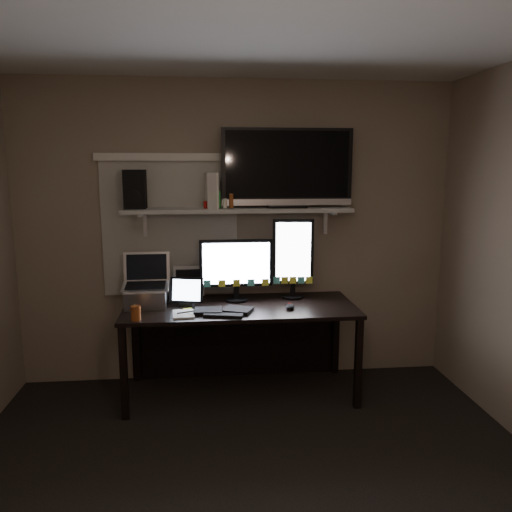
{
  "coord_description": "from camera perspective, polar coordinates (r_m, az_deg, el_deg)",
  "views": [
    {
      "loc": [
        -0.26,
        -2.34,
        1.8
      ],
      "look_at": [
        0.11,
        1.25,
        1.15
      ],
      "focal_mm": 35.0,
      "sensor_mm": 36.0,
      "label": 1
    }
  ],
  "objects": [
    {
      "name": "laptop",
      "position": [
        3.94,
        -12.53,
        -2.84
      ],
      "size": [
        0.36,
        0.3,
        0.4
      ],
      "primitive_type": "cube",
      "rotation": [
        0.0,
        0.0,
        0.02
      ],
      "color": "silver",
      "rests_on": "desk"
    },
    {
      "name": "desk",
      "position": [
        4.09,
        -1.92,
        -7.6
      ],
      "size": [
        1.8,
        0.75,
        0.73
      ],
      "color": "black",
      "rests_on": "floor"
    },
    {
      "name": "wall_shelf",
      "position": [
        3.99,
        -2.07,
        5.31
      ],
      "size": [
        1.8,
        0.35,
        0.03
      ],
      "primitive_type": "cube",
      "color": "#A4A4A0",
      "rests_on": "back_wall"
    },
    {
      "name": "monitor_landscape",
      "position": [
        4.01,
        -2.28,
        -1.56
      ],
      "size": [
        0.59,
        0.07,
        0.51
      ],
      "primitive_type": "cube",
      "rotation": [
        0.0,
        0.0,
        0.02
      ],
      "color": "black",
      "rests_on": "desk"
    },
    {
      "name": "floor",
      "position": [
        2.97,
        0.43,
        -27.22
      ],
      "size": [
        3.6,
        3.6,
        0.0
      ],
      "primitive_type": "plane",
      "color": "black",
      "rests_on": "ground"
    },
    {
      "name": "sticky_notes",
      "position": [
        3.78,
        -7.86,
        -6.37
      ],
      "size": [
        0.29,
        0.21,
        0.0
      ],
      "primitive_type": null,
      "rotation": [
        0.0,
        0.0,
        0.03
      ],
      "color": "#F8FF45",
      "rests_on": "desk"
    },
    {
      "name": "monitor_portrait",
      "position": [
        4.1,
        4.25,
        -0.23
      ],
      "size": [
        0.34,
        0.09,
        0.67
      ],
      "primitive_type": "cube",
      "rotation": [
        0.0,
        0.0,
        -0.08
      ],
      "color": "black",
      "rests_on": "desk"
    },
    {
      "name": "mouse",
      "position": [
        3.84,
        3.92,
        -5.8
      ],
      "size": [
        0.09,
        0.12,
        0.04
      ],
      "primitive_type": "ellipsoid",
      "rotation": [
        0.0,
        0.0,
        -0.29
      ],
      "color": "black",
      "rests_on": "desk"
    },
    {
      "name": "file_sorter",
      "position": [
        4.14,
        -7.66,
        -3.05
      ],
      "size": [
        0.22,
        0.11,
        0.27
      ],
      "primitive_type": "cube",
      "rotation": [
        0.0,
        0.0,
        0.07
      ],
      "color": "black",
      "rests_on": "desk"
    },
    {
      "name": "game_console",
      "position": [
        3.97,
        -5.09,
        7.47
      ],
      "size": [
        0.1,
        0.24,
        0.28
      ],
      "primitive_type": "cube",
      "rotation": [
        0.0,
        0.0,
        0.15
      ],
      "color": "beige",
      "rests_on": "wall_shelf"
    },
    {
      "name": "tablet",
      "position": [
        3.93,
        -7.94,
        -4.05
      ],
      "size": [
        0.28,
        0.17,
        0.23
      ],
      "primitive_type": "cube",
      "rotation": [
        0.0,
        0.0,
        -0.23
      ],
      "color": "black",
      "rests_on": "desk"
    },
    {
      "name": "window_blinds",
      "position": [
        4.17,
        -9.77,
        3.1
      ],
      "size": [
        1.1,
        0.02,
        1.1
      ],
      "primitive_type": "cube",
      "color": "#BCB8A8",
      "rests_on": "back_wall"
    },
    {
      "name": "keyboard",
      "position": [
        3.75,
        -3.81,
        -6.24
      ],
      "size": [
        0.46,
        0.26,
        0.03
      ],
      "primitive_type": "cube",
      "rotation": [
        0.0,
        0.0,
        -0.22
      ],
      "color": "black",
      "rests_on": "desk"
    },
    {
      "name": "back_wall",
      "position": [
        4.19,
        -2.21,
        2.58
      ],
      "size": [
        3.6,
        0.0,
        3.6
      ],
      "primitive_type": "plane",
      "rotation": [
        1.57,
        0.0,
        0.0
      ],
      "color": "#7A6958",
      "rests_on": "floor"
    },
    {
      "name": "ceiling",
      "position": [
        2.46,
        0.52,
        26.68
      ],
      "size": [
        3.6,
        3.6,
        0.0
      ],
      "primitive_type": "plane",
      "rotation": [
        3.14,
        0.0,
        0.0
      ],
      "color": "silver",
      "rests_on": "back_wall"
    },
    {
      "name": "cup",
      "position": [
        3.65,
        -13.57,
        -6.36
      ],
      "size": [
        0.08,
        0.08,
        0.1
      ],
      "primitive_type": "cylinder",
      "rotation": [
        0.0,
        0.0,
        -0.2
      ],
      "color": "brown",
      "rests_on": "desk"
    },
    {
      "name": "notepad",
      "position": [
        3.72,
        -8.29,
        -6.59
      ],
      "size": [
        0.17,
        0.23,
        0.01
      ],
      "primitive_type": "cube",
      "rotation": [
        0.0,
        0.0,
        0.08
      ],
      "color": "silver",
      "rests_on": "desk"
    },
    {
      "name": "bottles",
      "position": [
        3.92,
        -4.31,
        6.39
      ],
      "size": [
        0.21,
        0.05,
        0.13
      ],
      "primitive_type": null,
      "rotation": [
        0.0,
        0.0,
        0.0
      ],
      "color": "#A50F0C",
      "rests_on": "wall_shelf"
    },
    {
      "name": "speaker",
      "position": [
        4.02,
        -13.64,
        7.43
      ],
      "size": [
        0.17,
        0.21,
        0.3
      ],
      "primitive_type": "cube",
      "rotation": [
        0.0,
        0.0,
        0.03
      ],
      "color": "black",
      "rests_on": "wall_shelf"
    },
    {
      "name": "tv",
      "position": [
        4.01,
        3.56,
        9.99
      ],
      "size": [
        1.04,
        0.19,
        0.62
      ],
      "primitive_type": "cube",
      "rotation": [
        0.0,
        0.0,
        -0.01
      ],
      "color": "black",
      "rests_on": "wall_shelf"
    }
  ]
}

